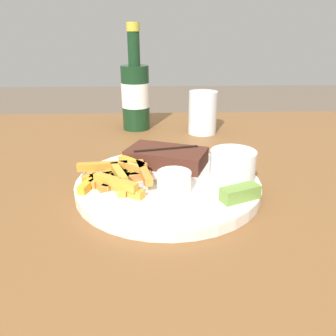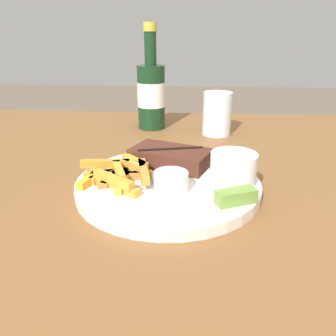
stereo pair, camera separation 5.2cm
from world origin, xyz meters
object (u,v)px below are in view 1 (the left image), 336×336
Objects in this scene: coleslaw_cup at (233,164)px; beer_bottle at (135,93)px; drinking_glass at (203,113)px; pickle_spear at (240,193)px; dipping_sauce_cup at (174,181)px; steak_portion at (164,157)px; dinner_plate at (168,185)px; fork_utensil at (124,190)px.

beer_bottle is (-0.17, 0.38, 0.05)m from coleslaw_cup.
beer_bottle is 0.18m from drinking_glass.
pickle_spear is (-0.00, -0.06, -0.02)m from coleslaw_cup.
coleslaw_cup reaches higher than dipping_sauce_cup.
steak_portion is at bearing -112.21° from drinking_glass.
steak_portion is at bearing 94.39° from dinner_plate.
coleslaw_cup is (0.10, -0.01, 0.04)m from dinner_plate.
fork_utensil is at bearing -169.63° from coleslaw_cup.
dipping_sauce_cup is 0.83× the size of pickle_spear.
pickle_spear is 0.58× the size of drinking_glass.
dipping_sauce_cup is (0.01, -0.11, 0.00)m from steak_portion.
coleslaw_cup is at bearing -4.61° from dinner_plate.
dinner_plate is 0.38m from beer_bottle.
fork_utensil is at bearing -89.85° from beer_bottle.
drinking_glass is (0.17, 0.36, 0.03)m from fork_utensil.
beer_bottle is (-0.06, 0.30, 0.06)m from steak_portion.
steak_portion is 2.15× the size of coleslaw_cup.
steak_portion reaches higher than fork_utensil.
steak_portion is 0.11m from dipping_sauce_cup.
beer_bottle is at bearing 100.41° from dinner_plate.
dinner_plate is at bearing 175.39° from coleslaw_cup.
coleslaw_cup is at bearing -19.81° from fork_utensil.
fork_utensil is (-0.17, 0.03, -0.01)m from pickle_spear.
coleslaw_cup is (0.11, -0.07, 0.01)m from steak_portion.
pickle_spear is (0.09, -0.03, -0.01)m from dipping_sauce_cup.
coleslaw_cup is at bearing 87.81° from pickle_spear.
coleslaw_cup is 0.28× the size of beer_bottle.
steak_portion is at bearing 145.46° from coleslaw_cup.
drinking_glass is at bearing 72.76° from dinner_plate.
coleslaw_cup reaches higher than steak_portion.
drinking_glass reaches higher than dipping_sauce_cup.
dinner_plate is at bearing -79.59° from beer_bottle.
steak_portion is at bearing 127.14° from pickle_spear.
dinner_plate is 4.82× the size of pickle_spear.
drinking_glass is at bearing 90.23° from coleslaw_cup.
beer_bottle is at bearing 110.67° from pickle_spear.
pickle_spear is (0.10, -0.07, 0.02)m from dinner_plate.
coleslaw_cup is 0.17m from fork_utensil.
drinking_glass is at bearing -16.02° from beer_bottle.
pickle_spear is 0.39m from drinking_glass.
dinner_plate is 1.13× the size of beer_bottle.
beer_bottle reaches higher than dipping_sauce_cup.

